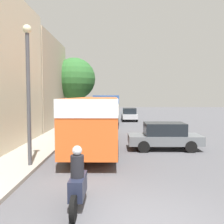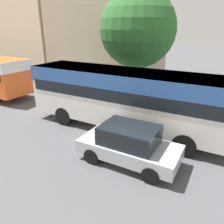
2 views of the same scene
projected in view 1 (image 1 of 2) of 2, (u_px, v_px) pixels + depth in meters
name	position (u px, v px, depth m)	size (l,w,h in m)	color
building_far_terrace	(27.00, 84.00, 23.30)	(5.56, 8.91, 8.31)	#BCAD93
bus_lead	(97.00, 115.00, 15.05)	(2.51, 11.20, 2.94)	#EA5B23
bus_following	(107.00, 105.00, 28.85)	(2.57, 10.43, 3.08)	silver
bus_third_in_line	(108.00, 102.00, 43.10)	(2.53, 10.21, 3.10)	teal
motorcycle_behind_lead	(78.00, 183.00, 6.79)	(0.38, 2.24, 1.73)	#1E2338
car_crossing	(129.00, 114.00, 30.31)	(1.84, 3.91, 1.55)	#B7B7BC
car_far_curb	(164.00, 136.00, 14.14)	(4.08, 1.79, 1.53)	slate
pedestrian_near_curb	(59.00, 124.00, 17.21)	(0.37, 0.37, 1.81)	#232838
pedestrian_walking_away	(83.00, 112.00, 30.21)	(0.38, 0.38, 1.85)	#232838
street_tree	(74.00, 79.00, 27.62)	(4.63, 4.63, 7.08)	brown
lamp_post	(28.00, 83.00, 10.27)	(0.36, 0.36, 5.79)	#47474C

